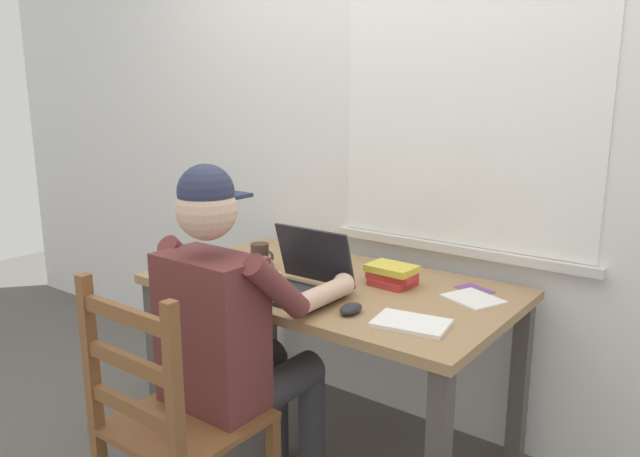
{
  "coord_description": "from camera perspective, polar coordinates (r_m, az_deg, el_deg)",
  "views": [
    {
      "loc": [
        1.31,
        -1.81,
        1.44
      ],
      "look_at": [
        -0.01,
        -0.05,
        0.95
      ],
      "focal_mm": 34.03,
      "sensor_mm": 36.0,
      "label": 1
    }
  ],
  "objects": [
    {
      "name": "ground_plane",
      "position": [
        2.66,
        0.96,
        -20.11
      ],
      "size": [
        8.0,
        8.0,
        0.0
      ],
      "primitive_type": "plane",
      "color": "#56514C"
    },
    {
      "name": "landscape_photo_print",
      "position": [
        2.33,
        14.32,
        -5.59
      ],
      "size": [
        0.15,
        0.13,
        0.0
      ],
      "primitive_type": "cube",
      "rotation": [
        0.0,
        0.0,
        -0.37
      ],
      "color": "#7A4293",
      "rests_on": "desk"
    },
    {
      "name": "paper_pile_near_laptop",
      "position": [
        2.22,
        14.21,
        -6.43
      ],
      "size": [
        0.23,
        0.21,
        0.01
      ],
      "primitive_type": "cube",
      "rotation": [
        0.0,
        0.0,
        -0.39
      ],
      "color": "white",
      "rests_on": "desk"
    },
    {
      "name": "paper_pile_side",
      "position": [
        2.5,
        -6.77,
        -4.02
      ],
      "size": [
        0.25,
        0.21,
        0.0
      ],
      "primitive_type": "cube",
      "rotation": [
        0.0,
        0.0,
        -0.17
      ],
      "color": "white",
      "rests_on": "desk"
    },
    {
      "name": "back_wall",
      "position": [
        2.64,
        7.36,
        9.48
      ],
      "size": [
        6.0,
        0.08,
        2.6
      ],
      "color": "silver",
      "rests_on": "ground"
    },
    {
      "name": "desk",
      "position": [
        2.38,
        1.02,
        -7.19
      ],
      "size": [
        1.38,
        0.79,
        0.73
      ],
      "color": "#9E7A51",
      "rests_on": "ground"
    },
    {
      "name": "wooden_chair",
      "position": [
        1.99,
        -13.74,
        -17.5
      ],
      "size": [
        0.42,
        0.42,
        0.93
      ],
      "color": "brown",
      "rests_on": "ground"
    },
    {
      "name": "coffee_mug_white",
      "position": [
        2.54,
        -0.26,
        -2.63
      ],
      "size": [
        0.11,
        0.08,
        0.09
      ],
      "color": "white",
      "rests_on": "desk"
    },
    {
      "name": "computer_mouse",
      "position": [
        2.03,
        2.92,
        -7.54
      ],
      "size": [
        0.06,
        0.1,
        0.03
      ],
      "primitive_type": "ellipsoid",
      "color": "#232328",
      "rests_on": "desk"
    },
    {
      "name": "laptop",
      "position": [
        2.22,
        -1.92,
        -4.7
      ],
      "size": [
        0.33,
        0.3,
        0.23
      ],
      "color": "#232328",
      "rests_on": "desk"
    },
    {
      "name": "paper_pile_back_corner",
      "position": [
        1.95,
        8.57,
        -8.8
      ],
      "size": [
        0.25,
        0.19,
        0.01
      ],
      "primitive_type": "cube",
      "rotation": [
        0.0,
        0.0,
        0.17
      ],
      "color": "white",
      "rests_on": "desk"
    },
    {
      "name": "book_stack_main",
      "position": [
        2.32,
        6.8,
        -4.36
      ],
      "size": [
        0.19,
        0.15,
        0.08
      ],
      "color": "#BC332D",
      "rests_on": "desk"
    },
    {
      "name": "coffee_mug_dark",
      "position": [
        2.53,
        -5.64,
        -2.57
      ],
      "size": [
        0.11,
        0.08,
        0.1
      ],
      "color": "#38281E",
      "rests_on": "desk"
    },
    {
      "name": "seated_person",
      "position": [
        2.06,
        -7.97,
        -9.26
      ],
      "size": [
        0.5,
        0.6,
        1.23
      ],
      "color": "brown",
      "rests_on": "ground"
    }
  ]
}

